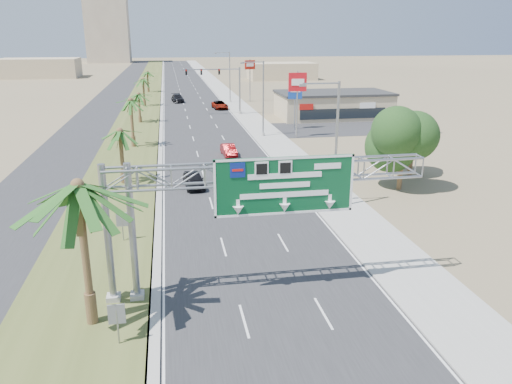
{
  "coord_description": "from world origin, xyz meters",
  "views": [
    {
      "loc": [
        -5.11,
        -13.97,
        13.3
      ],
      "look_at": [
        -0.12,
        14.33,
        4.2
      ],
      "focal_mm": 35.0,
      "sensor_mm": 36.0,
      "label": 1
    }
  ],
  "objects_px": {
    "car_right_lane": "(220,105)",
    "pole_sign_red_far": "(250,68)",
    "car_left_lane": "(194,180)",
    "car_far": "(178,98)",
    "store_building": "(333,105)",
    "car_mid_lane": "(229,150)",
    "pole_sign_red_near": "(297,86)",
    "palm_near": "(78,186)",
    "sign_gantry": "(253,184)",
    "pole_sign_blue": "(295,90)",
    "signal_mast": "(228,86)"
  },
  "relations": [
    {
      "from": "car_left_lane",
      "to": "pole_sign_red_far",
      "type": "height_order",
      "value": "pole_sign_red_far"
    },
    {
      "from": "sign_gantry",
      "to": "car_mid_lane",
      "type": "bearing_deg",
      "value": 85.37
    },
    {
      "from": "store_building",
      "to": "pole_sign_blue",
      "type": "xyz_separation_m",
      "value": [
        -9.0,
        -9.56,
        3.63
      ]
    },
    {
      "from": "car_right_lane",
      "to": "pole_sign_red_near",
      "type": "xyz_separation_m",
      "value": [
        7.3,
        -28.82,
        6.14
      ]
    },
    {
      "from": "signal_mast",
      "to": "store_building",
      "type": "xyz_separation_m",
      "value": [
        16.83,
        -5.97,
        -2.85
      ]
    },
    {
      "from": "pole_sign_red_far",
      "to": "store_building",
      "type": "bearing_deg",
      "value": -65.74
    },
    {
      "from": "signal_mast",
      "to": "pole_sign_blue",
      "type": "height_order",
      "value": "signal_mast"
    },
    {
      "from": "store_building",
      "to": "car_mid_lane",
      "type": "xyz_separation_m",
      "value": [
        -20.5,
        -24.46,
        -1.34
      ]
    },
    {
      "from": "store_building",
      "to": "sign_gantry",
      "type": "bearing_deg",
      "value": -112.36
    },
    {
      "from": "car_left_lane",
      "to": "pole_sign_blue",
      "type": "distance_m",
      "value": 31.61
    },
    {
      "from": "car_left_lane",
      "to": "palm_near",
      "type": "bearing_deg",
      "value": -110.92
    },
    {
      "from": "car_right_lane",
      "to": "pole_sign_blue",
      "type": "bearing_deg",
      "value": -75.02
    },
    {
      "from": "sign_gantry",
      "to": "pole_sign_red_near",
      "type": "xyz_separation_m",
      "value": [
        12.81,
        40.48,
        0.82
      ]
    },
    {
      "from": "pole_sign_red_near",
      "to": "signal_mast",
      "type": "bearing_deg",
      "value": 106.95
    },
    {
      "from": "sign_gantry",
      "to": "signal_mast",
      "type": "relative_size",
      "value": 1.63
    },
    {
      "from": "palm_near",
      "to": "car_left_lane",
      "type": "xyz_separation_m",
      "value": [
        6.06,
        21.71,
        -6.21
      ]
    },
    {
      "from": "store_building",
      "to": "pole_sign_red_far",
      "type": "distance_m",
      "value": 25.43
    },
    {
      "from": "sign_gantry",
      "to": "pole_sign_blue",
      "type": "height_order",
      "value": "pole_sign_blue"
    },
    {
      "from": "car_mid_lane",
      "to": "pole_sign_red_near",
      "type": "relative_size",
      "value": 0.45
    },
    {
      "from": "sign_gantry",
      "to": "car_right_lane",
      "type": "height_order",
      "value": "sign_gantry"
    },
    {
      "from": "signal_mast",
      "to": "car_right_lane",
      "type": "bearing_deg",
      "value": 95.73
    },
    {
      "from": "store_building",
      "to": "pole_sign_red_far",
      "type": "bearing_deg",
      "value": 114.26
    },
    {
      "from": "signal_mast",
      "to": "sign_gantry",
      "type": "bearing_deg",
      "value": -95.74
    },
    {
      "from": "signal_mast",
      "to": "pole_sign_red_near",
      "type": "distance_m",
      "value": 22.63
    },
    {
      "from": "car_right_lane",
      "to": "car_far",
      "type": "height_order",
      "value": "car_far"
    },
    {
      "from": "car_mid_lane",
      "to": "pole_sign_blue",
      "type": "height_order",
      "value": "pole_sign_blue"
    },
    {
      "from": "signal_mast",
      "to": "car_right_lane",
      "type": "distance_m",
      "value": 8.38
    },
    {
      "from": "pole_sign_blue",
      "to": "car_left_lane",
      "type": "bearing_deg",
      "value": -121.12
    },
    {
      "from": "car_left_lane",
      "to": "pole_sign_red_far",
      "type": "distance_m",
      "value": 61.21
    },
    {
      "from": "sign_gantry",
      "to": "car_right_lane",
      "type": "relative_size",
      "value": 3.19
    },
    {
      "from": "pole_sign_red_far",
      "to": "car_mid_lane",
      "type": "bearing_deg",
      "value": -102.22
    },
    {
      "from": "car_far",
      "to": "pole_sign_red_far",
      "type": "distance_m",
      "value": 16.04
    },
    {
      "from": "store_building",
      "to": "pole_sign_red_far",
      "type": "height_order",
      "value": "pole_sign_red_far"
    },
    {
      "from": "signal_mast",
      "to": "car_left_lane",
      "type": "distance_m",
      "value": 43.27
    },
    {
      "from": "car_right_lane",
      "to": "pole_sign_blue",
      "type": "xyz_separation_m",
      "value": [
        8.56,
        -22.79,
        4.9
      ]
    },
    {
      "from": "sign_gantry",
      "to": "car_right_lane",
      "type": "distance_m",
      "value": 69.73
    },
    {
      "from": "sign_gantry",
      "to": "store_building",
      "type": "height_order",
      "value": "sign_gantry"
    },
    {
      "from": "car_far",
      "to": "store_building",
      "type": "bearing_deg",
      "value": -49.89
    },
    {
      "from": "palm_near",
      "to": "pole_sign_red_near",
      "type": "relative_size",
      "value": 0.95
    },
    {
      "from": "car_left_lane",
      "to": "car_right_lane",
      "type": "distance_m",
      "value": 50.1
    },
    {
      "from": "palm_near",
      "to": "car_mid_lane",
      "type": "bearing_deg",
      "value": 72.3
    },
    {
      "from": "car_mid_lane",
      "to": "car_far",
      "type": "xyz_separation_m",
      "value": [
        -4.57,
        48.91,
        0.13
      ]
    },
    {
      "from": "store_building",
      "to": "car_far",
      "type": "relative_size",
      "value": 3.34
    },
    {
      "from": "car_right_lane",
      "to": "pole_sign_red_far",
      "type": "height_order",
      "value": "pole_sign_red_far"
    },
    {
      "from": "palm_near",
      "to": "car_far",
      "type": "relative_size",
      "value": 1.55
    },
    {
      "from": "car_right_lane",
      "to": "car_far",
      "type": "bearing_deg",
      "value": 118.23
    },
    {
      "from": "signal_mast",
      "to": "car_left_lane",
      "type": "height_order",
      "value": "signal_mast"
    },
    {
      "from": "signal_mast",
      "to": "store_building",
      "type": "height_order",
      "value": "signal_mast"
    },
    {
      "from": "palm_near",
      "to": "car_right_lane",
      "type": "xyz_separation_m",
      "value": [
        13.64,
        71.23,
        -6.2
      ]
    },
    {
      "from": "car_far",
      "to": "pole_sign_blue",
      "type": "relative_size",
      "value": 0.71
    }
  ]
}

